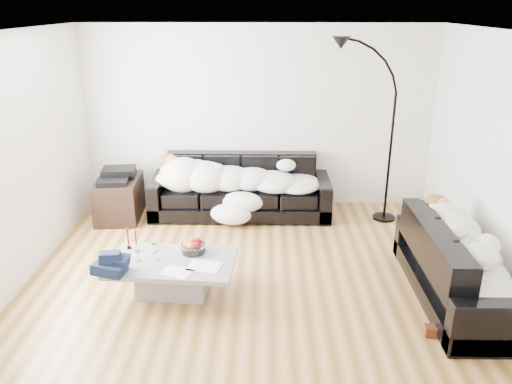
{
  "coord_description": "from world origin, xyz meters",
  "views": [
    {
      "loc": [
        0.09,
        -4.82,
        2.84
      ],
      "look_at": [
        0.0,
        0.3,
        0.9
      ],
      "focal_mm": 35.0,
      "sensor_mm": 36.0,
      "label": 1
    }
  ],
  "objects_px": {
    "candle_right": "(136,240)",
    "stereo": "(117,175)",
    "wine_glass_b": "(138,254)",
    "av_cabinet": "(119,198)",
    "coffee_table": "(173,277)",
    "wine_glass_a": "(154,246)",
    "wine_glass_c": "(157,253)",
    "sofa_right": "(461,264)",
    "floor_lamp": "(391,144)",
    "sleeper_right": "(464,243)",
    "fruit_bowl": "(193,246)",
    "sleeper_back": "(240,173)",
    "sofa_back": "(240,187)",
    "candle_left": "(128,238)",
    "shoes": "(447,327)"
  },
  "relations": [
    {
      "from": "candle_right",
      "to": "stereo",
      "type": "distance_m",
      "value": 1.84
    },
    {
      "from": "wine_glass_b",
      "to": "candle_right",
      "type": "xyz_separation_m",
      "value": [
        -0.08,
        0.25,
        0.03
      ]
    },
    {
      "from": "av_cabinet",
      "to": "coffee_table",
      "type": "bearing_deg",
      "value": -64.29
    },
    {
      "from": "wine_glass_a",
      "to": "wine_glass_c",
      "type": "xyz_separation_m",
      "value": [
        0.06,
        -0.14,
        -0.0
      ]
    },
    {
      "from": "sofa_right",
      "to": "floor_lamp",
      "type": "xyz_separation_m",
      "value": [
        -0.29,
        2.01,
        0.69
      ]
    },
    {
      "from": "wine_glass_a",
      "to": "sleeper_right",
      "type": "bearing_deg",
      "value": -3.81
    },
    {
      "from": "fruit_bowl",
      "to": "stereo",
      "type": "bearing_deg",
      "value": 126.18
    },
    {
      "from": "sleeper_right",
      "to": "stereo",
      "type": "xyz_separation_m",
      "value": [
        -4.01,
        2.0,
        0.01
      ]
    },
    {
      "from": "sleeper_right",
      "to": "av_cabinet",
      "type": "height_order",
      "value": "sleeper_right"
    },
    {
      "from": "sleeper_back",
      "to": "sleeper_right",
      "type": "distance_m",
      "value": 3.13
    },
    {
      "from": "sleeper_right",
      "to": "wine_glass_c",
      "type": "distance_m",
      "value": 3.08
    },
    {
      "from": "fruit_bowl",
      "to": "stereo",
      "type": "xyz_separation_m",
      "value": [
        -1.29,
        1.76,
        0.18
      ]
    },
    {
      "from": "sleeper_right",
      "to": "wine_glass_a",
      "type": "height_order",
      "value": "sleeper_right"
    },
    {
      "from": "sleeper_back",
      "to": "fruit_bowl",
      "type": "xyz_separation_m",
      "value": [
        -0.41,
        -1.86,
        -0.18
      ]
    },
    {
      "from": "wine_glass_b",
      "to": "sofa_back",
      "type": "bearing_deg",
      "value": 66.02
    },
    {
      "from": "wine_glass_c",
      "to": "floor_lamp",
      "type": "bearing_deg",
      "value": 35.02
    },
    {
      "from": "coffee_table",
      "to": "floor_lamp",
      "type": "height_order",
      "value": "floor_lamp"
    },
    {
      "from": "fruit_bowl",
      "to": "wine_glass_b",
      "type": "distance_m",
      "value": 0.57
    },
    {
      "from": "sleeper_right",
      "to": "fruit_bowl",
      "type": "xyz_separation_m",
      "value": [
        -2.73,
        0.24,
        -0.17
      ]
    },
    {
      "from": "stereo",
      "to": "wine_glass_b",
      "type": "bearing_deg",
      "value": -75.98
    },
    {
      "from": "candle_right",
      "to": "fruit_bowl",
      "type": "bearing_deg",
      "value": -4.52
    },
    {
      "from": "coffee_table",
      "to": "wine_glass_c",
      "type": "relative_size",
      "value": 8.05
    },
    {
      "from": "wine_glass_a",
      "to": "floor_lamp",
      "type": "relative_size",
      "value": 0.08
    },
    {
      "from": "floor_lamp",
      "to": "coffee_table",
      "type": "bearing_deg",
      "value": -130.91
    },
    {
      "from": "candle_right",
      "to": "candle_left",
      "type": "bearing_deg",
      "value": 163.92
    },
    {
      "from": "sofa_right",
      "to": "shoes",
      "type": "relative_size",
      "value": 4.06
    },
    {
      "from": "sofa_right",
      "to": "candle_left",
      "type": "relative_size",
      "value": 7.93
    },
    {
      "from": "sofa_back",
      "to": "candle_left",
      "type": "bearing_deg",
      "value": -121.23
    },
    {
      "from": "sleeper_back",
      "to": "floor_lamp",
      "type": "bearing_deg",
      "value": -2.34
    },
    {
      "from": "sofa_back",
      "to": "fruit_bowl",
      "type": "bearing_deg",
      "value": -102.0
    },
    {
      "from": "sofa_back",
      "to": "candle_right",
      "type": "distance_m",
      "value": 2.13
    },
    {
      "from": "wine_glass_c",
      "to": "stereo",
      "type": "distance_m",
      "value": 2.15
    },
    {
      "from": "av_cabinet",
      "to": "stereo",
      "type": "height_order",
      "value": "stereo"
    },
    {
      "from": "wine_glass_a",
      "to": "av_cabinet",
      "type": "distance_m",
      "value": 2.0
    },
    {
      "from": "fruit_bowl",
      "to": "floor_lamp",
      "type": "bearing_deg",
      "value": 36.13
    },
    {
      "from": "wine_glass_a",
      "to": "floor_lamp",
      "type": "xyz_separation_m",
      "value": [
        2.84,
        1.81,
        0.63
      ]
    },
    {
      "from": "wine_glass_b",
      "to": "candle_left",
      "type": "xyz_separation_m",
      "value": [
        -0.17,
        0.28,
        0.03
      ]
    },
    {
      "from": "coffee_table",
      "to": "wine_glass_a",
      "type": "bearing_deg",
      "value": 142.52
    },
    {
      "from": "shoes",
      "to": "av_cabinet",
      "type": "xyz_separation_m",
      "value": [
        -3.72,
        2.57,
        0.23
      ]
    },
    {
      "from": "coffee_table",
      "to": "candle_right",
      "type": "bearing_deg",
      "value": 150.52
    },
    {
      "from": "fruit_bowl",
      "to": "candle_right",
      "type": "bearing_deg",
      "value": 175.48
    },
    {
      "from": "sofa_right",
      "to": "wine_glass_c",
      "type": "xyz_separation_m",
      "value": [
        -3.07,
        0.07,
        0.06
      ]
    },
    {
      "from": "fruit_bowl",
      "to": "coffee_table",
      "type": "bearing_deg",
      "value": -136.16
    },
    {
      "from": "candle_left",
      "to": "wine_glass_a",
      "type": "bearing_deg",
      "value": -18.96
    },
    {
      "from": "sleeper_back",
      "to": "floor_lamp",
      "type": "xyz_separation_m",
      "value": [
        2.03,
        -0.08,
        0.45
      ]
    },
    {
      "from": "sleeper_back",
      "to": "candle_left",
      "type": "relative_size",
      "value": 8.71
    },
    {
      "from": "coffee_table",
      "to": "wine_glass_a",
      "type": "height_order",
      "value": "wine_glass_a"
    },
    {
      "from": "sleeper_right",
      "to": "av_cabinet",
      "type": "distance_m",
      "value": 4.5
    },
    {
      "from": "coffee_table",
      "to": "av_cabinet",
      "type": "distance_m",
      "value": 2.23
    },
    {
      "from": "candle_left",
      "to": "floor_lamp",
      "type": "relative_size",
      "value": 0.11
    }
  ]
}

